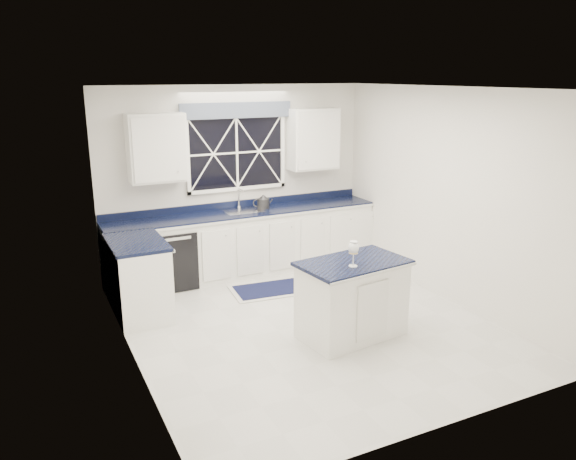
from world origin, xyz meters
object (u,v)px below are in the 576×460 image
dishwasher (171,257)px  wine_glass (354,249)px  faucet (239,198)px  kettle (263,202)px  island (352,299)px  soap_bottle (263,201)px

dishwasher → wine_glass: (1.31, -2.55, 0.66)m
faucet → kettle: size_ratio=1.07×
island → wine_glass: 0.65m
kettle → wine_glass: size_ratio=1.01×
dishwasher → kettle: bearing=2.0°
soap_bottle → island: bearing=-90.6°
soap_bottle → faucet: bearing=164.6°
wine_glass → soap_bottle: (0.12, 2.66, -0.04)m
dishwasher → island: 2.79m
faucet → island: 2.70m
kettle → wine_glass: 2.60m
dishwasher → kettle: kettle is taller
dishwasher → soap_bottle: (1.43, 0.10, 0.62)m
island → soap_bottle: (0.03, 2.52, 0.59)m
faucet → soap_bottle: 0.35m
faucet → soap_bottle: bearing=-15.4°
kettle → dishwasher: bearing=-158.1°
faucet → kettle: 0.35m
faucet → kettle: bearing=-24.8°
faucet → wine_glass: size_ratio=1.09×
wine_glass → soap_bottle: bearing=87.4°
dishwasher → soap_bottle: bearing=4.1°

